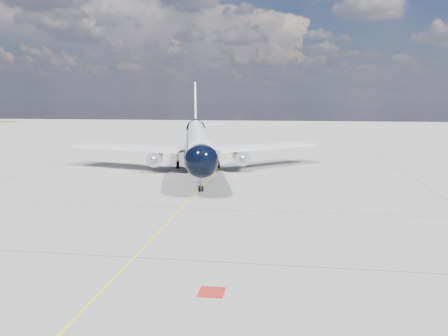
% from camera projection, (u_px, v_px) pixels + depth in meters
% --- Properties ---
extents(ground, '(320.00, 320.00, 0.00)m').
position_uv_depth(ground, '(212.00, 176.00, 66.96)').
color(ground, gray).
rests_on(ground, ground).
extents(taxiway_centerline, '(0.16, 160.00, 0.01)m').
position_uv_depth(taxiway_centerline, '(206.00, 182.00, 62.07)').
color(taxiway_centerline, yellow).
rests_on(taxiway_centerline, ground).
extents(red_marking, '(1.60, 1.60, 0.01)m').
position_uv_depth(red_marking, '(212.00, 292.00, 26.92)').
color(red_marking, maroon).
rests_on(red_marking, ground).
extents(main_airliner, '(42.07, 51.95, 15.16)m').
position_uv_depth(main_airliner, '(198.00, 140.00, 73.77)').
color(main_airliner, black).
rests_on(main_airliner, ground).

